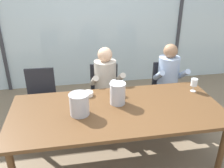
% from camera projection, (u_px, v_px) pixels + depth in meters
% --- Properties ---
extents(ground, '(14.00, 14.00, 0.00)m').
position_uv_depth(ground, '(105.00, 115.00, 3.93)').
color(ground, '#847056').
extents(window_glass_panel, '(7.62, 0.03, 2.60)m').
position_uv_depth(window_glass_panel, '(94.00, 20.00, 4.53)').
color(window_glass_panel, silver).
rests_on(window_glass_panel, ground).
extents(window_mullion_right, '(0.06, 0.06, 2.60)m').
position_uv_depth(window_mullion_right, '(180.00, 17.00, 4.78)').
color(window_mullion_right, '#38383D').
rests_on(window_mullion_right, ground).
extents(hillside_vineyard, '(13.62, 2.40, 1.83)m').
position_uv_depth(hillside_vineyard, '(82.00, 10.00, 8.16)').
color(hillside_vineyard, '#568942').
rests_on(hillside_vineyard, ground).
extents(dining_table, '(2.42, 1.08, 0.73)m').
position_uv_depth(dining_table, '(117.00, 113.00, 2.76)').
color(dining_table, brown).
rests_on(dining_table, ground).
extents(chair_near_curtain, '(0.46, 0.46, 0.87)m').
position_uv_depth(chair_near_curtain, '(41.00, 94.00, 3.54)').
color(chair_near_curtain, '#232328').
rests_on(chair_near_curtain, ground).
extents(chair_left_of_center, '(0.48, 0.48, 0.87)m').
position_uv_depth(chair_left_of_center, '(104.00, 89.00, 3.69)').
color(chair_left_of_center, '#232328').
rests_on(chair_left_of_center, ground).
extents(chair_center, '(0.48, 0.48, 0.87)m').
position_uv_depth(chair_center, '(167.00, 85.00, 3.81)').
color(chair_center, '#232328').
rests_on(chair_center, ground).
extents(person_beige_jumper, '(0.49, 0.63, 1.19)m').
position_uv_depth(person_beige_jumper, '(107.00, 83.00, 3.48)').
color(person_beige_jumper, '#B7AD9E').
rests_on(person_beige_jumper, ground).
extents(person_pale_blue_shirt, '(0.47, 0.62, 1.19)m').
position_uv_depth(person_pale_blue_shirt, '(170.00, 78.00, 3.63)').
color(person_pale_blue_shirt, '#9EB2D1').
rests_on(person_pale_blue_shirt, ground).
extents(ice_bucket_primary, '(0.22, 0.22, 0.25)m').
position_uv_depth(ice_bucket_primary, '(79.00, 104.00, 2.58)').
color(ice_bucket_primary, '#B7B7BC').
rests_on(ice_bucket_primary, dining_table).
extents(ice_bucket_secondary, '(0.19, 0.19, 0.26)m').
position_uv_depth(ice_bucket_secondary, '(118.00, 93.00, 2.79)').
color(ice_bucket_secondary, '#B7B7BC').
rests_on(ice_bucket_secondary, dining_table).
extents(tasting_bowl, '(0.13, 0.13, 0.05)m').
position_uv_depth(tasting_bowl, '(88.00, 94.00, 3.01)').
color(tasting_bowl, silver).
rests_on(tasting_bowl, dining_table).
extents(wine_glass_by_left_taster, '(0.08, 0.08, 0.17)m').
position_uv_depth(wine_glass_by_left_taster, '(194.00, 83.00, 3.08)').
color(wine_glass_by_left_taster, silver).
rests_on(wine_glass_by_left_taster, dining_table).
extents(wine_glass_near_bucket, '(0.08, 0.08, 0.17)m').
position_uv_depth(wine_glass_near_bucket, '(114.00, 85.00, 3.03)').
color(wine_glass_near_bucket, silver).
rests_on(wine_glass_near_bucket, dining_table).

